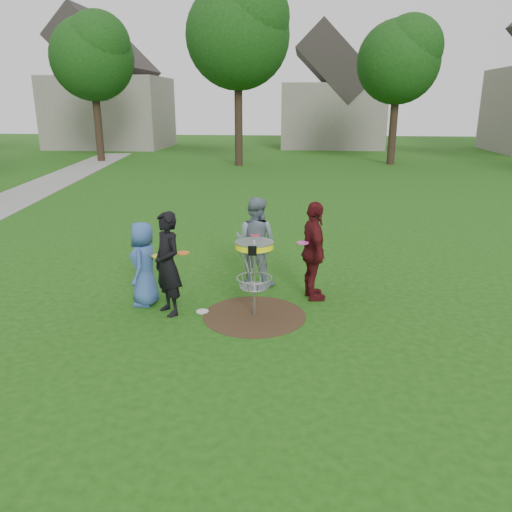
# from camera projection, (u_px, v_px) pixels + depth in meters

# --- Properties ---
(ground) EXTENTS (100.00, 100.00, 0.00)m
(ground) POSITION_uv_depth(u_px,v_px,m) (254.00, 316.00, 8.71)
(ground) COLOR #19470F
(ground) RESTS_ON ground
(dirt_patch) EXTENTS (1.80, 1.80, 0.01)m
(dirt_patch) POSITION_uv_depth(u_px,v_px,m) (254.00, 315.00, 8.71)
(dirt_patch) COLOR #47331E
(dirt_patch) RESTS_ON ground
(player_blue) EXTENTS (0.51, 0.77, 1.55)m
(player_blue) POSITION_uv_depth(u_px,v_px,m) (144.00, 264.00, 9.00)
(player_blue) COLOR #365797
(player_blue) RESTS_ON ground
(player_black) EXTENTS (0.77, 0.79, 1.82)m
(player_black) POSITION_uv_depth(u_px,v_px,m) (168.00, 264.00, 8.56)
(player_black) COLOR black
(player_black) RESTS_ON ground
(player_grey) EXTENTS (1.04, 0.92, 1.80)m
(player_grey) POSITION_uv_depth(u_px,v_px,m) (255.00, 241.00, 9.99)
(player_grey) COLOR slate
(player_grey) RESTS_ON ground
(player_maroon) EXTENTS (0.70, 1.17, 1.86)m
(player_maroon) POSITION_uv_depth(u_px,v_px,m) (314.00, 251.00, 9.21)
(player_maroon) COLOR #4E1215
(player_maroon) RESTS_ON ground
(disc_on_grass) EXTENTS (0.22, 0.22, 0.02)m
(disc_on_grass) POSITION_uv_depth(u_px,v_px,m) (202.00, 311.00, 8.86)
(disc_on_grass) COLOR silver
(disc_on_grass) RESTS_ON ground
(disc_golf_basket) EXTENTS (0.66, 0.67, 1.38)m
(disc_golf_basket) POSITION_uv_depth(u_px,v_px,m) (254.00, 260.00, 8.41)
(disc_golf_basket) COLOR #9EA0A5
(disc_golf_basket) RESTS_ON ground
(held_discs) EXTENTS (2.79, 1.57, 0.21)m
(held_discs) POSITION_uv_depth(u_px,v_px,m) (226.00, 246.00, 9.00)
(held_discs) COLOR yellow
(held_discs) RESTS_ON ground
(tree_row) EXTENTS (51.20, 17.42, 9.90)m
(tree_row) POSITION_uv_depth(u_px,v_px,m) (300.00, 50.00, 26.50)
(tree_row) COLOR #38281C
(tree_row) RESTS_ON ground
(house_row) EXTENTS (44.50, 10.65, 11.62)m
(house_row) POSITION_uv_depth(u_px,v_px,m) (357.00, 95.00, 38.52)
(house_row) COLOR gray
(house_row) RESTS_ON ground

